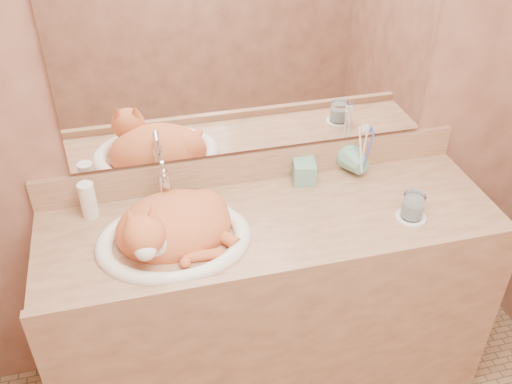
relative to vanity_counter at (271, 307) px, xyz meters
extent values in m
cube|color=brown|center=(0.00, 0.28, 0.82)|extent=(2.40, 0.02, 2.50)
cube|color=white|center=(0.00, 0.26, 0.97)|extent=(1.30, 0.02, 0.80)
imported|color=#6BAC96|center=(0.17, 0.17, 0.52)|extent=(0.10, 0.10, 0.18)
imported|color=#6BAC96|center=(0.39, 0.17, 0.47)|extent=(0.13, 0.13, 0.10)
cylinder|color=white|center=(0.47, -0.10, 0.43)|extent=(0.11, 0.11, 0.01)
cylinder|color=white|center=(0.47, -0.10, 0.48)|extent=(0.08, 0.08, 0.09)
cylinder|color=white|center=(-0.60, 0.19, 0.49)|extent=(0.06, 0.06, 0.13)
camera|label=1|loc=(-0.43, -1.47, 1.66)|focal=40.00mm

